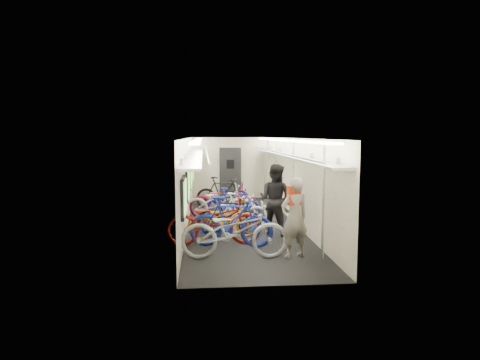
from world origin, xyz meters
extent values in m
plane|color=black|center=(0.00, 0.00, 0.00)|extent=(10.00, 10.00, 0.00)
plane|color=white|center=(0.00, 0.00, 2.40)|extent=(10.00, 10.00, 0.00)
plane|color=beige|center=(-1.50, 0.00, 1.20)|extent=(0.00, 10.00, 10.00)
plane|color=beige|center=(1.50, 0.00, 1.20)|extent=(0.00, 10.00, 10.00)
plane|color=beige|center=(0.00, 5.00, 1.20)|extent=(3.00, 0.00, 3.00)
plane|color=beige|center=(0.00, -5.00, 1.20)|extent=(3.00, 0.00, 3.00)
cube|color=black|center=(-1.46, -3.20, 1.25)|extent=(0.06, 1.10, 0.80)
cube|color=#95C455|center=(-1.42, -3.20, 1.25)|extent=(0.02, 0.96, 0.66)
cube|color=black|center=(-1.46, -1.00, 1.25)|extent=(0.06, 1.10, 0.80)
cube|color=#95C455|center=(-1.42, -1.00, 1.25)|extent=(0.02, 0.96, 0.66)
cube|color=black|center=(-1.46, 1.20, 1.25)|extent=(0.06, 1.10, 0.80)
cube|color=#95C455|center=(-1.42, 1.20, 1.25)|extent=(0.02, 0.96, 0.66)
cube|color=black|center=(-1.46, 3.40, 1.25)|extent=(0.06, 1.10, 0.80)
cube|color=#95C455|center=(-1.42, 3.40, 1.25)|extent=(0.02, 0.96, 0.66)
cube|color=yellow|center=(-1.45, -2.10, 1.30)|extent=(0.02, 0.22, 0.30)
cube|color=yellow|center=(-1.45, 0.10, 1.30)|extent=(0.02, 0.22, 0.30)
cube|color=yellow|center=(-1.45, 2.30, 1.30)|extent=(0.02, 0.22, 0.30)
cube|color=black|center=(0.00, 4.94, 1.00)|extent=(0.85, 0.08, 2.00)
cube|color=#999BA0|center=(-1.28, 0.00, 1.92)|extent=(0.40, 9.70, 0.05)
cube|color=#999BA0|center=(1.28, 0.00, 1.92)|extent=(0.40, 9.70, 0.05)
cylinder|color=silver|center=(-0.95, 0.00, 2.02)|extent=(0.04, 9.70, 0.04)
cylinder|color=silver|center=(0.95, 0.00, 2.02)|extent=(0.04, 9.70, 0.04)
cube|color=white|center=(-1.20, 0.00, 2.34)|extent=(0.18, 9.60, 0.04)
cube|color=white|center=(1.20, 0.00, 2.34)|extent=(0.18, 9.60, 0.04)
cylinder|color=silver|center=(1.25, -3.80, 1.20)|extent=(0.05, 0.05, 2.38)
cylinder|color=silver|center=(1.25, -1.00, 1.20)|extent=(0.05, 0.05, 2.38)
cylinder|color=silver|center=(1.25, 1.50, 1.20)|extent=(0.05, 0.05, 2.38)
cylinder|color=silver|center=(1.25, 4.00, 1.20)|extent=(0.05, 0.05, 2.38)
imported|color=#A2A1A6|center=(-0.44, -3.36, 0.57)|extent=(2.18, 0.83, 1.13)
imported|color=#192796|center=(-0.46, -2.46, 0.57)|extent=(1.96, 0.89, 1.14)
imported|color=maroon|center=(-0.82, -2.26, 0.56)|extent=(2.16, 0.82, 1.12)
imported|color=black|center=(-0.43, -1.33, 0.50)|extent=(1.72, 0.89, 0.99)
imported|color=orange|center=(-0.57, -1.68, 0.47)|extent=(1.90, 1.05, 0.94)
imported|color=white|center=(-0.08, -0.38, 0.47)|extent=(1.60, 1.00, 0.93)
imported|color=#9FA0A3|center=(-0.61, 0.60, 0.53)|extent=(2.09, 0.96, 1.06)
imported|color=navy|center=(-0.21, 0.42, 0.49)|extent=(1.69, 0.76, 0.98)
imported|color=maroon|center=(-0.45, 0.87, 0.54)|extent=(2.09, 0.81, 1.08)
imported|color=black|center=(-0.43, 2.26, 0.56)|extent=(1.92, 1.11, 1.11)
imported|color=gray|center=(0.78, -3.38, 0.82)|extent=(0.69, 0.56, 1.64)
imported|color=black|center=(0.72, -1.33, 0.89)|extent=(1.09, 1.05, 1.77)
cube|color=#9F280F|center=(0.75, -3.41, 1.28)|extent=(0.29, 0.20, 0.38)
camera|label=1|loc=(-1.05, -11.77, 2.48)|focal=32.00mm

